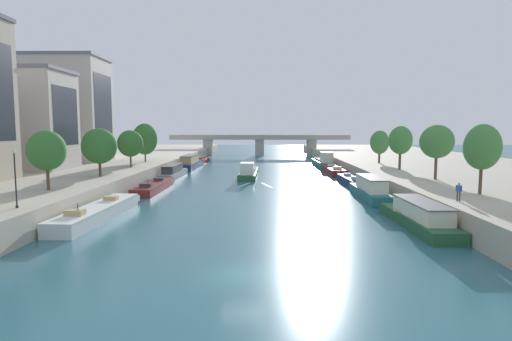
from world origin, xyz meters
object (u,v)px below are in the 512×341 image
moored_boat_left_upstream (154,186)px  tree_right_end_of_row (400,140)px  moored_boat_right_downstream (370,190)px  moored_boat_left_end (203,160)px  moored_boat_right_second (350,181)px  moored_boat_left_second (190,163)px  tree_left_by_lamp (145,139)px  tree_right_distant (437,142)px  tree_right_far (482,147)px  tree_left_end_of_row (99,146)px  tree_left_second (47,151)px  tree_left_midway (130,144)px  tree_right_third (380,142)px  moored_boat_right_near (334,170)px  moored_boat_left_downstream (173,172)px  barge_midriver (249,172)px  moored_boat_right_end (419,216)px  moored_boat_right_lone (323,162)px  bridge_far (260,142)px  person_on_quay (459,191)px  lamppost_left_bank (15,176)px  moored_boat_left_gap_after (98,212)px

moored_boat_left_upstream → tree_right_end_of_row: tree_right_end_of_row is taller
tree_right_end_of_row → moored_boat_right_downstream: bearing=-120.4°
moored_boat_left_end → moored_boat_right_second: (29.04, -42.90, 0.07)m
moored_boat_right_second → moored_boat_left_end: bearing=124.1°
moored_boat_left_second → moored_boat_right_second: moored_boat_left_second is taller
moored_boat_left_upstream → tree_left_by_lamp: 22.74m
moored_boat_left_end → tree_right_end_of_row: (36.47, -43.27, 6.34)m
tree_right_distant → moored_boat_left_end: bearing=123.5°
moored_boat_right_downstream → tree_right_far: tree_right_far is taller
tree_left_end_of_row → moored_boat_left_second: bearing=81.1°
tree_left_second → moored_boat_left_end: bearing=84.3°
tree_left_second → tree_right_distant: size_ratio=0.90×
tree_left_midway → tree_right_third: size_ratio=1.02×
tree_left_by_lamp → tree_right_end_of_row: size_ratio=1.08×
moored_boat_right_near → tree_left_second: size_ratio=2.25×
moored_boat_right_near → moored_boat_right_second: bearing=-90.1°
tree_left_second → tree_left_end_of_row: (0.54, 12.57, -0.08)m
moored_boat_left_end → moored_boat_right_near: size_ratio=0.77×
moored_boat_left_second → tree_left_midway: 24.47m
moored_boat_left_second → tree_right_third: 39.76m
moored_boat_left_second → tree_right_end_of_row: 45.53m
moored_boat_right_downstream → moored_boat_left_downstream: bearing=142.2°
moored_boat_right_downstream → barge_midriver: bearing=123.1°
moored_boat_right_near → tree_left_end_of_row: (-35.06, -26.35, 5.73)m
tree_left_end_of_row → tree_left_by_lamp: 24.46m
moored_boat_right_near → barge_midriver: bearing=-161.9°
tree_right_far → moored_boat_right_end: bearing=-152.0°
tree_left_second → tree_right_third: size_ratio=1.03×
barge_midriver → moored_boat_left_downstream: barge_midriver is taller
moored_boat_right_lone → tree_right_third: tree_right_third is taller
tree_left_second → bridge_far: bearing=77.5°
tree_right_third → person_on_quay: bearing=-95.7°
tree_right_distant → person_on_quay: bearing=-105.2°
moored_boat_left_second → tree_left_end_of_row: size_ratio=2.55×
moored_boat_right_second → tree_right_third: (7.67, 12.21, 5.53)m
tree_right_third → person_on_quay: tree_right_third is taller
tree_left_end_of_row → lamppost_left_bank: size_ratio=1.35×
moored_boat_left_downstream → tree_right_third: bearing=4.9°
person_on_quay → moored_boat_right_downstream: bearing=104.3°
moored_boat_left_gap_after → bridge_far: size_ratio=0.29×
moored_boat_left_gap_after → moored_boat_right_near: size_ratio=1.22×
moored_boat_left_gap_after → tree_left_end_of_row: size_ratio=2.66×
moored_boat_right_downstream → person_on_quay: (3.89, -15.23, 2.13)m
tree_left_midway → moored_boat_left_gap_after: bearing=-78.9°
moored_boat_left_upstream → moored_boat_right_second: moored_boat_right_second is taller
moored_boat_left_end → tree_left_midway: tree_left_midway is taller
moored_boat_left_end → moored_boat_right_downstream: bearing=-63.0°
moored_boat_left_second → moored_boat_right_near: bearing=-18.7°
moored_boat_left_second → moored_boat_left_end: size_ratio=1.52×
moored_boat_right_second → tree_right_end_of_row: 9.72m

